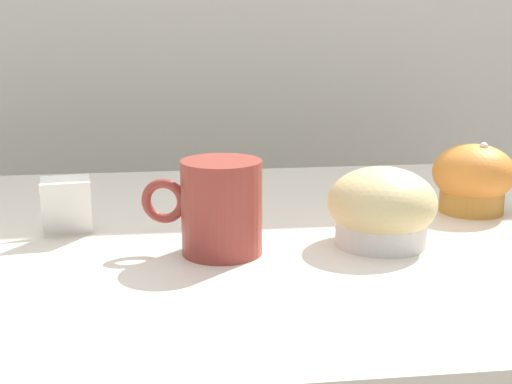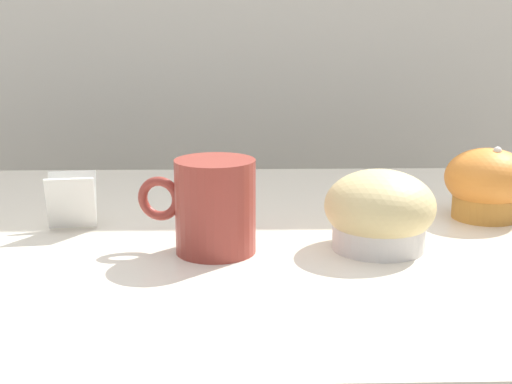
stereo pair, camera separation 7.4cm
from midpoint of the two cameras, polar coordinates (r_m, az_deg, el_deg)
The scene contains 5 objects.
wall_back at distance 1.34m, azimuth -0.33°, elevation 4.45°, with size 3.20×0.10×1.80m, color beige.
muffin_front_center at distance 0.71m, azimuth 12.81°, elevation -1.64°, with size 0.11×0.11×0.08m.
muffin_back_right at distance 0.85m, azimuth 20.38°, elevation 0.58°, with size 0.09×0.09×0.08m.
coffee_cup at distance 0.68m, azimuth -0.32°, elevation -1.02°, with size 0.12×0.08×0.09m.
price_card at distance 0.77m, azimuth -11.91°, elevation -0.74°, with size 0.05×0.05×0.06m.
Camera 2 is at (0.01, -0.72, 1.12)m, focal length 50.00 mm.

